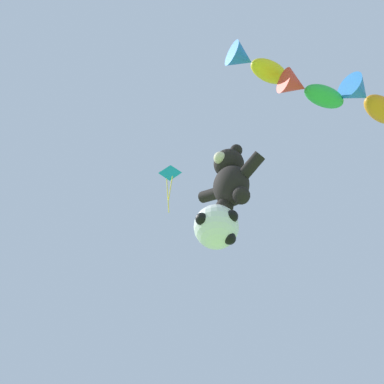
% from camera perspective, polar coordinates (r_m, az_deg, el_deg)
% --- Properties ---
extents(teddy_bear_kite, '(2.18, 0.96, 2.21)m').
position_cam_1_polar(teddy_bear_kite, '(11.25, 5.11, 1.81)').
color(teddy_bear_kite, black).
extents(soccer_ball_kite, '(1.18, 1.17, 1.09)m').
position_cam_1_polar(soccer_ball_kite, '(10.11, 3.30, -4.65)').
color(soccer_ball_kite, white).
extents(fish_kite_goldfin, '(1.24, 2.00, 0.78)m').
position_cam_1_polar(fish_kite_goldfin, '(13.02, 8.47, 16.46)').
color(fish_kite_goldfin, yellow).
extents(fish_kite_emerald, '(1.37, 2.07, 0.76)m').
position_cam_1_polar(fish_kite_emerald, '(12.86, 15.38, 12.91)').
color(fish_kite_emerald, green).
extents(fish_kite_tangerine, '(1.12, 2.18, 0.87)m').
position_cam_1_polar(fish_kite_tangerine, '(13.81, 22.65, 11.17)').
color(fish_kite_tangerine, orange).
extents(diamond_kite, '(0.64, 0.61, 2.31)m').
position_cam_1_polar(diamond_kite, '(15.45, -2.97, 1.92)').
color(diamond_kite, '#19ADB2').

